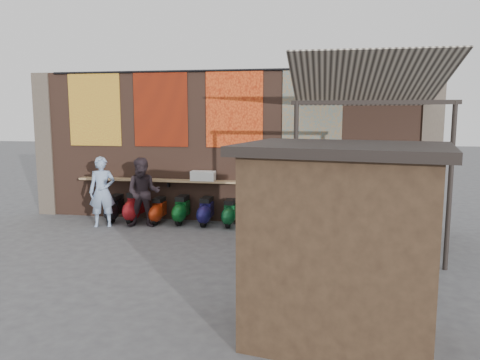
{
  "coord_description": "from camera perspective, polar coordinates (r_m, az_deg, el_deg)",
  "views": [
    {
      "loc": [
        2.65,
        -9.53,
        2.87
      ],
      "look_at": [
        0.69,
        1.2,
        1.33
      ],
      "focal_mm": 35.0,
      "sensor_mm": 36.0,
      "label": 1
    }
  ],
  "objects": [
    {
      "name": "shopper_navy",
      "position": [
        9.86,
        13.49,
        -3.95
      ],
      "size": [
        1.06,
        0.57,
        1.71
      ],
      "primitive_type": "imported",
      "rotation": [
        0.0,
        0.0,
        3.3
      ],
      "color": "black",
      "rests_on": "ground"
    },
    {
      "name": "stall_roof",
      "position": [
        5.85,
        12.62,
        3.74
      ],
      "size": [
        2.78,
        2.33,
        0.12
      ],
      "primitive_type": "cube",
      "rotation": [
        0.0,
        0.0,
        -0.19
      ],
      "color": "black",
      "rests_on": "market_stall"
    },
    {
      "name": "tapestry_sun",
      "position": [
        12.78,
        -9.66,
        8.53
      ],
      "size": [
        1.5,
        0.02,
        2.0
      ],
      "primitive_type": "cube",
      "color": "red",
      "rests_on": "brick_wall"
    },
    {
      "name": "scooter_stool_5",
      "position": [
        12.05,
        -1.26,
        -4.06
      ],
      "size": [
        0.32,
        0.72,
        0.68
      ],
      "primitive_type": null,
      "color": "#0F4E24",
      "rests_on": "ground"
    },
    {
      "name": "awning_post_left",
      "position": [
        9.04,
        6.75,
        -0.4
      ],
      "size": [
        0.09,
        0.09,
        3.1
      ],
      "primitive_type": "cylinder",
      "color": "black",
      "rests_on": "ground"
    },
    {
      "name": "shopper_grey",
      "position": [
        10.09,
        20.39,
        -4.54
      ],
      "size": [
        1.11,
        0.85,
        1.52
      ],
      "primitive_type": "imported",
      "rotation": [
        0.0,
        0.0,
        2.81
      ],
      "color": "#535358",
      "rests_on": "ground"
    },
    {
      "name": "scooter_stool_2",
      "position": [
        12.55,
        -9.93,
        -3.71
      ],
      "size": [
        0.32,
        0.71,
        0.67
      ],
      "primitive_type": null,
      "color": "#AD2B0D",
      "rests_on": "ground"
    },
    {
      "name": "ground",
      "position": [
        10.3,
        -5.03,
        -8.15
      ],
      "size": [
        70.0,
        70.0,
        0.0
      ],
      "primitive_type": "plane",
      "color": "#474749",
      "rests_on": "ground"
    },
    {
      "name": "scooter_stool_4",
      "position": [
        12.18,
        -4.19,
        -3.86
      ],
      "size": [
        0.34,
        0.76,
        0.72
      ],
      "primitive_type": null,
      "color": "#19144E",
      "rests_on": "ground"
    },
    {
      "name": "shopper_tan",
      "position": [
        10.59,
        13.75,
        -3.27
      ],
      "size": [
        0.92,
        0.97,
        1.67
      ],
      "primitive_type": "imported",
      "rotation": [
        0.0,
        0.0,
        0.91
      ],
      "color": "#857455",
      "rests_on": "ground"
    },
    {
      "name": "pier_left",
      "position": [
        14.56,
        -22.35,
        4.03
      ],
      "size": [
        0.5,
        0.5,
        4.0
      ],
      "primitive_type": "cube",
      "color": "#4C4238",
      "rests_on": "ground"
    },
    {
      "name": "brick_wall",
      "position": [
        12.54,
        -1.87,
        4.08
      ],
      "size": [
        10.0,
        0.4,
        4.0
      ],
      "primitive_type": "cube",
      "color": "brown",
      "rests_on": "ground"
    },
    {
      "name": "tapestry_multi",
      "position": [
        12.02,
        8.79,
        8.59
      ],
      "size": [
        1.5,
        0.02,
        2.0
      ],
      "primitive_type": "cube",
      "color": "#236782",
      "rests_on": "brick_wall"
    },
    {
      "name": "awning_canvas",
      "position": [
        10.49,
        15.3,
        11.49
      ],
      "size": [
        3.2,
        3.28,
        0.97
      ],
      "primitive_type": "cube",
      "rotation": [
        -0.28,
        0.0,
        0.0
      ],
      "color": "beige",
      "rests_on": "brick_wall"
    },
    {
      "name": "scooter_stool_8",
      "position": [
        11.77,
        7.9,
        -4.22
      ],
      "size": [
        0.36,
        0.81,
        0.77
      ],
      "primitive_type": null,
      "color": "navy",
      "rests_on": "ground"
    },
    {
      "name": "awning_post_right",
      "position": [
        9.3,
        24.23,
        -0.82
      ],
      "size": [
        0.09,
        0.09,
        3.1
      ],
      "primitive_type": "cylinder",
      "color": "black",
      "rests_on": "ground"
    },
    {
      "name": "scooter_stool_6",
      "position": [
        11.95,
        1.71,
        -3.97
      ],
      "size": [
        0.36,
        0.8,
        0.76
      ],
      "primitive_type": null,
      "color": "#1B6F56",
      "rests_on": "ground"
    },
    {
      "name": "awning_header",
      "position": [
        8.97,
        15.99,
        9.09
      ],
      "size": [
        3.0,
        0.08,
        0.08
      ],
      "primitive_type": "cube",
      "color": "black",
      "rests_on": "awning_post_left"
    },
    {
      "name": "pier_right",
      "position": [
        12.52,
        22.12,
        3.48
      ],
      "size": [
        0.5,
        0.5,
        4.0
      ],
      "primitive_type": "cube",
      "color": "#4C4238",
      "rests_on": "ground"
    },
    {
      "name": "hang_rail",
      "position": [
        12.34,
        -2.14,
        13.22
      ],
      "size": [
        9.5,
        0.06,
        0.06
      ],
      "primitive_type": "cylinder",
      "rotation": [
        0.0,
        1.57,
        0.0
      ],
      "color": "black",
      "rests_on": "brick_wall"
    },
    {
      "name": "scooter_stool_0",
      "position": [
        13.0,
        -15.02,
        -3.37
      ],
      "size": [
        0.34,
        0.75,
        0.71
      ],
      "primitive_type": null,
      "color": "black",
      "rests_on": "ground"
    },
    {
      "name": "eating_counter",
      "position": [
        12.28,
        -2.21,
        -0.23
      ],
      "size": [
        8.0,
        0.32,
        0.05
      ],
      "primitive_type": "cube",
      "color": "#9E7A51",
      "rests_on": "brick_wall"
    },
    {
      "name": "stall_shelf",
      "position": [
        6.98,
        13.27,
        -8.81
      ],
      "size": [
        1.82,
        0.44,
        0.06
      ],
      "primitive_type": "cube",
      "rotation": [
        0.0,
        0.0,
        -0.19
      ],
      "color": "#473321",
      "rests_on": "market_stall"
    },
    {
      "name": "diner_right",
      "position": [
        12.1,
        -11.69,
        -1.53
      ],
      "size": [
        0.98,
        0.83,
        1.78
      ],
      "primitive_type": "imported",
      "rotation": [
        0.0,
        0.0,
        0.2
      ],
      "color": "#31262C",
      "rests_on": "ground"
    },
    {
      "name": "stall_sign",
      "position": [
        6.78,
        13.5,
        -1.83
      ],
      "size": [
        1.19,
        0.26,
        0.5
      ],
      "primitive_type": "cube",
      "rotation": [
        0.0,
        0.0,
        -0.19
      ],
      "color": "gold",
      "rests_on": "market_stall"
    },
    {
      "name": "market_stall",
      "position": [
        6.07,
        12.25,
        -8.16
      ],
      "size": [
        2.47,
        2.03,
        2.39
      ],
      "primitive_type": "cube",
      "rotation": [
        0.0,
        0.0,
        -0.19
      ],
      "color": "black",
      "rests_on": "ground"
    },
    {
      "name": "scooter_stool_3",
      "position": [
        12.41,
        -7.15,
        -3.65
      ],
      "size": [
        0.35,
        0.77,
        0.73
      ],
      "primitive_type": null,
      "color": "#0C551D",
      "rests_on": "ground"
    },
    {
      "name": "tapestry_redgold",
      "position": [
        13.54,
        -17.32,
        8.25
      ],
      "size": [
        1.5,
        0.02,
        2.0
      ],
      "primitive_type": "cube",
      "color": "#9E3617",
      "rests_on": "brick_wall"
    },
    {
      "name": "diner_left",
      "position": [
        12.44,
        -16.45,
        -1.38
      ],
      "size": [
        0.76,
        0.62,
        1.8
      ],
      "primitive_type": "imported",
      "rotation": [
        0.0,
        0.0,
        0.32
      ],
      "color": "#829BBE",
      "rests_on": "ground"
    },
    {
      "name": "scooter_stool_7",
      "position": [
        11.81,
        4.77,
        -4.19
      ],
      "size": [
        0.35,
        0.78,
        0.74
      ],
      "primitive_type": null,
      "color": "navy",
      "rests_on": "ground"
    },
    {
      "name": "scooter_stool_1",
      "position": [
        12.74,
        -12.69,
        -3.27
      ],
      "size": [
        0.39,
        0.86,
        0.82
      ],
      "primitive_type": null,
      "color": "maroon",
      "rests_on": "ground"
    },
    {
      "name": "awning_ledger",
      "position": [
        12.1,
        14.73,
        12.92
      ],
      "size": [
        3.3,
        0.08,
        0.12
      ],
      "primitive_type": "cube",
      "color": "#33261C",
      "rests_on": "brick_wall"
    },
    {
      "name": "tapestry_orange",
      "position": [
        12.24,
        -0.72,
        8.67
      ],
      "size": [
        1.5,
        0.02,
        2.0
      ],
      "primitive_type": "cube",
      "color": "#EA551D",
      "rests_on": "brick_wall"
    },
    {
      "name": "shelf_box",
      "position": [
        12.35,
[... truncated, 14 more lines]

